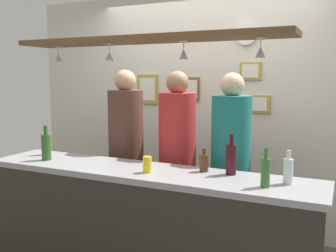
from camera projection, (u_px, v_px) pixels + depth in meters
name	position (u px, v px, depth m)	size (l,w,h in m)	color
back_wall	(207.00, 111.00, 4.19)	(4.40, 0.06, 2.60)	silver
bar_counter	(134.00, 215.00, 2.84)	(2.70, 0.55, 0.97)	#99999E
overhead_glass_rack	(145.00, 39.00, 2.85)	(2.20, 0.36, 0.04)	brown
hanging_wineglass_far_left	(59.00, 57.00, 3.26)	(0.07, 0.07, 0.13)	silver
hanging_wineglass_left	(109.00, 55.00, 2.97)	(0.07, 0.07, 0.13)	silver
hanging_wineglass_center_left	(184.00, 53.00, 2.74)	(0.07, 0.07, 0.13)	silver
hanging_wineglass_center	(260.00, 51.00, 2.51)	(0.07, 0.07, 0.13)	silver
person_left_brown_shirt	(126.00, 141.00, 3.69)	(0.34, 0.34, 1.75)	#2D334C
person_middle_red_shirt	(177.00, 147.00, 3.46)	(0.34, 0.34, 1.73)	#2D334C
person_right_teal_shirt	(231.00, 152.00, 3.25)	(0.34, 0.34, 1.71)	#2D334C
bottle_beer_brown_stubby	(204.00, 162.00, 2.86)	(0.07, 0.07, 0.18)	#512D14
bottle_champagne_green	(46.00, 146.00, 3.26)	(0.08, 0.08, 0.30)	#2D5623
bottle_wine_dark_red	(231.00, 159.00, 2.77)	(0.08, 0.08, 0.30)	#380F19
bottle_beer_green_import	(265.00, 172.00, 2.45)	(0.06, 0.06, 0.26)	#336B2D
bottle_beer_amber_tall	(47.00, 144.00, 3.48)	(0.06, 0.06, 0.26)	brown
bottle_soda_clear	(288.00, 171.00, 2.53)	(0.06, 0.06, 0.23)	silver
drink_can	(147.00, 164.00, 2.83)	(0.07, 0.07, 0.12)	yellow
picture_frame_upper_small	(250.00, 71.00, 3.89)	(0.22, 0.02, 0.18)	#B29338
picture_frame_caricature	(148.00, 89.00, 4.42)	(0.26, 0.02, 0.34)	#B29338
picture_frame_crest	(192.00, 89.00, 4.19)	(0.18, 0.02, 0.26)	brown
picture_frame_lower_pair	(256.00, 104.00, 3.90)	(0.30, 0.02, 0.18)	#B29338
wall_clock	(246.00, 34.00, 3.86)	(0.22, 0.22, 0.03)	white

